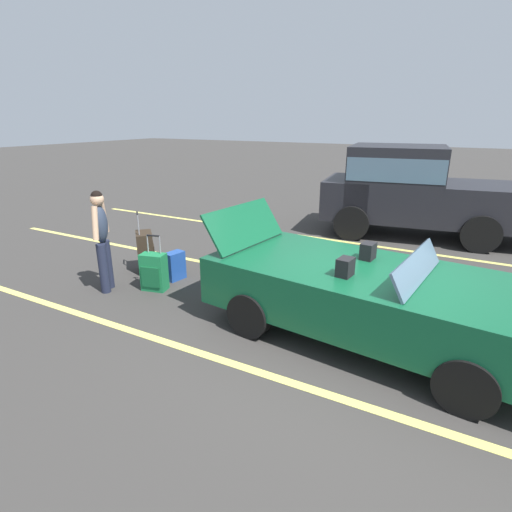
{
  "coord_description": "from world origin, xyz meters",
  "views": [
    {
      "loc": [
        0.98,
        -4.76,
        2.71
      ],
      "look_at": [
        -1.78,
        0.28,
        0.75
      ],
      "focal_mm": 28.49,
      "sensor_mm": 36.0,
      "label": 1
    }
  ],
  "objects_px": {
    "suitcase_medium_bright": "(154,272)",
    "suitcase_small_carryon": "(175,266)",
    "convertible_car": "(386,300)",
    "parked_pickup_truck_near": "(416,190)",
    "duffel_bag": "(227,260)",
    "traveler_person": "(102,236)",
    "suitcase_large_black": "(145,252)"
  },
  "relations": [
    {
      "from": "suitcase_large_black",
      "to": "suitcase_medium_bright",
      "type": "xyz_separation_m",
      "value": [
        0.73,
        -0.59,
        -0.06
      ]
    },
    {
      "from": "suitcase_small_carryon",
      "to": "parked_pickup_truck_near",
      "type": "height_order",
      "value": "parked_pickup_truck_near"
    },
    {
      "from": "suitcase_large_black",
      "to": "traveler_person",
      "type": "relative_size",
      "value": 0.67
    },
    {
      "from": "convertible_car",
      "to": "traveler_person",
      "type": "xyz_separation_m",
      "value": [
        -4.36,
        -0.47,
        0.34
      ]
    },
    {
      "from": "suitcase_large_black",
      "to": "traveler_person",
      "type": "bearing_deg",
      "value": -133.19
    },
    {
      "from": "suitcase_medium_bright",
      "to": "suitcase_small_carryon",
      "type": "distance_m",
      "value": 0.53
    },
    {
      "from": "duffel_bag",
      "to": "traveler_person",
      "type": "xyz_separation_m",
      "value": [
        -1.17,
        -1.83,
        0.77
      ]
    },
    {
      "from": "convertible_car",
      "to": "duffel_bag",
      "type": "xyz_separation_m",
      "value": [
        -3.19,
        1.36,
        -0.43
      ]
    },
    {
      "from": "suitcase_large_black",
      "to": "duffel_bag",
      "type": "bearing_deg",
      "value": -10.37
    },
    {
      "from": "convertible_car",
      "to": "parked_pickup_truck_near",
      "type": "distance_m",
      "value": 5.49
    },
    {
      "from": "suitcase_medium_bright",
      "to": "duffel_bag",
      "type": "relative_size",
      "value": 1.32
    },
    {
      "from": "convertible_car",
      "to": "suitcase_large_black",
      "type": "relative_size",
      "value": 3.94
    },
    {
      "from": "duffel_bag",
      "to": "parked_pickup_truck_near",
      "type": "xyz_separation_m",
      "value": [
        2.69,
        4.08,
        0.95
      ]
    },
    {
      "from": "suitcase_large_black",
      "to": "suitcase_small_carryon",
      "type": "bearing_deg",
      "value": -50.95
    },
    {
      "from": "suitcase_small_carryon",
      "to": "parked_pickup_truck_near",
      "type": "bearing_deg",
      "value": 66.6
    },
    {
      "from": "suitcase_small_carryon",
      "to": "suitcase_medium_bright",
      "type": "bearing_deg",
      "value": -81.54
    },
    {
      "from": "duffel_bag",
      "to": "parked_pickup_truck_near",
      "type": "bearing_deg",
      "value": 56.63
    },
    {
      "from": "suitcase_small_carryon",
      "to": "traveler_person",
      "type": "height_order",
      "value": "traveler_person"
    },
    {
      "from": "suitcase_small_carryon",
      "to": "convertible_car",
      "type": "bearing_deg",
      "value": 2.21
    },
    {
      "from": "convertible_car",
      "to": "duffel_bag",
      "type": "distance_m",
      "value": 3.5
    },
    {
      "from": "suitcase_large_black",
      "to": "parked_pickup_truck_near",
      "type": "distance_m",
      "value": 6.34
    },
    {
      "from": "convertible_car",
      "to": "suitcase_large_black",
      "type": "bearing_deg",
      "value": -179.95
    },
    {
      "from": "suitcase_medium_bright",
      "to": "duffel_bag",
      "type": "height_order",
      "value": "suitcase_medium_bright"
    },
    {
      "from": "convertible_car",
      "to": "duffel_bag",
      "type": "bearing_deg",
      "value": 163.36
    },
    {
      "from": "suitcase_medium_bright",
      "to": "traveler_person",
      "type": "xyz_separation_m",
      "value": [
        -0.68,
        -0.38,
        0.62
      ]
    },
    {
      "from": "suitcase_large_black",
      "to": "duffel_bag",
      "type": "distance_m",
      "value": 1.51
    },
    {
      "from": "convertible_car",
      "to": "suitcase_medium_bright",
      "type": "distance_m",
      "value": 3.69
    },
    {
      "from": "convertible_car",
      "to": "traveler_person",
      "type": "relative_size",
      "value": 2.65
    },
    {
      "from": "convertible_car",
      "to": "suitcase_large_black",
      "type": "xyz_separation_m",
      "value": [
        -4.41,
        0.5,
        -0.22
      ]
    },
    {
      "from": "parked_pickup_truck_near",
      "to": "duffel_bag",
      "type": "bearing_deg",
      "value": 48.54
    },
    {
      "from": "suitcase_large_black",
      "to": "suitcase_small_carryon",
      "type": "distance_m",
      "value": 0.75
    },
    {
      "from": "convertible_car",
      "to": "parked_pickup_truck_near",
      "type": "relative_size",
      "value": 0.84
    }
  ]
}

